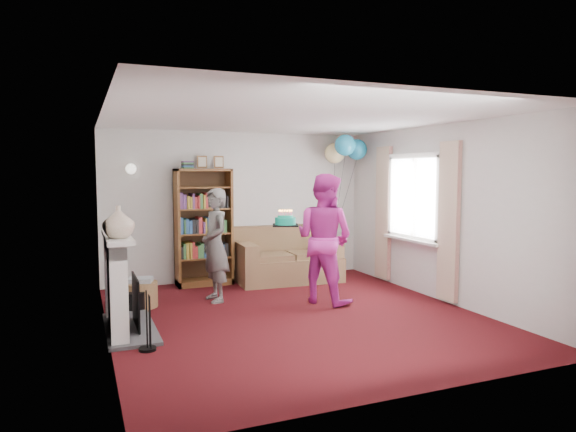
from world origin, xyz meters
name	(u,v)px	position (x,y,z in m)	size (l,w,h in m)	color
ground	(295,316)	(0.00, 0.00, 0.00)	(5.00, 5.00, 0.00)	black
wall_back	(238,206)	(0.00, 2.51, 1.25)	(4.50, 0.02, 2.50)	silver
wall_left	(104,226)	(-2.26, 0.00, 1.25)	(0.02, 5.00, 2.50)	silver
wall_right	(442,213)	(2.26, 0.00, 1.25)	(0.02, 5.00, 2.50)	silver
ceiling	(296,117)	(0.00, 0.00, 2.50)	(4.50, 5.00, 0.01)	white
fireplace	(121,287)	(-2.09, 0.19, 0.51)	(0.55, 1.80, 1.12)	#3F3F42
window_bay	(413,213)	(2.21, 0.60, 1.20)	(0.14, 2.02, 2.20)	white
wall_sconce	(131,169)	(-1.75, 2.36, 1.88)	(0.16, 0.23, 0.16)	gold
bookcase	(203,228)	(-0.66, 2.30, 0.92)	(0.89, 0.42, 2.09)	#472B14
sofa	(286,260)	(0.71, 2.07, 0.34)	(1.72, 0.91, 0.91)	brown
wicker_basket	(141,294)	(-1.77, 1.21, 0.18)	(0.46, 0.46, 0.40)	#A3744C
person_striped	(215,245)	(-0.74, 1.15, 0.80)	(0.58, 0.38, 1.60)	black
person_magenta	(324,238)	(0.66, 0.52, 0.90)	(0.88, 0.68, 1.81)	#BE2691
birthday_cake	(285,221)	(0.17, 0.76, 1.14)	(0.35, 0.35, 0.22)	black
balloons	(345,149)	(1.77, 1.98, 2.22)	(0.73, 0.74, 1.79)	#3F3F3F
mantel_vase	(119,222)	(-2.12, -0.15, 1.30)	(0.33, 0.33, 0.35)	beige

